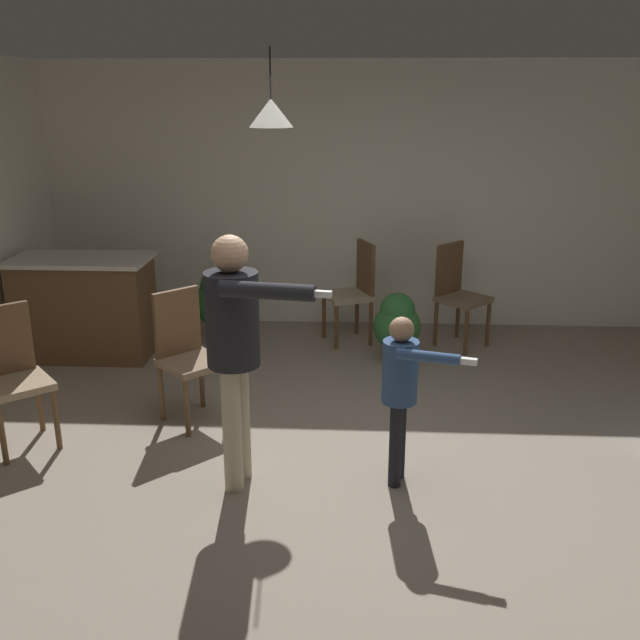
% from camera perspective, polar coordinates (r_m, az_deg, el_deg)
% --- Properties ---
extents(ground, '(7.68, 7.68, 0.00)m').
position_cam_1_polar(ground, '(4.84, 1.76, -11.91)').
color(ground, gray).
extents(wall_back, '(6.40, 0.10, 2.70)m').
position_cam_1_polar(wall_back, '(7.47, 2.44, 9.83)').
color(wall_back, silver).
rests_on(wall_back, ground).
extents(kitchen_counter, '(1.26, 0.66, 0.95)m').
position_cam_1_polar(kitchen_counter, '(6.98, -18.34, 1.00)').
color(kitchen_counter, brown).
rests_on(kitchen_counter, ground).
extents(person_adult, '(0.77, 0.55, 1.62)m').
position_cam_1_polar(person_adult, '(4.30, -6.82, -1.26)').
color(person_adult, tan).
rests_on(person_adult, ground).
extents(person_child, '(0.54, 0.42, 1.11)m').
position_cam_1_polar(person_child, '(4.42, 6.54, -4.99)').
color(person_child, black).
rests_on(person_child, ground).
extents(dining_chair_by_counter, '(0.59, 0.59, 1.00)m').
position_cam_1_polar(dining_chair_by_counter, '(5.38, -23.44, -3.84)').
color(dining_chair_by_counter, brown).
rests_on(dining_chair_by_counter, ground).
extents(dining_chair_near_wall, '(0.59, 0.59, 1.00)m').
position_cam_1_polar(dining_chair_near_wall, '(5.41, -10.62, -2.49)').
color(dining_chair_near_wall, brown).
rests_on(dining_chair_near_wall, ground).
extents(dining_chair_centre_back, '(0.59, 0.59, 1.00)m').
position_cam_1_polar(dining_chair_centre_back, '(7.04, 10.98, 2.32)').
color(dining_chair_centre_back, brown).
rests_on(dining_chair_centre_back, ground).
extents(dining_chair_spare, '(0.55, 0.55, 1.00)m').
position_cam_1_polar(dining_chair_spare, '(7.01, 2.78, 2.56)').
color(dining_chair_spare, brown).
rests_on(dining_chair_spare, ground).
extents(potted_plant_corner, '(0.50, 0.50, 0.76)m').
position_cam_1_polar(potted_plant_corner, '(7.08, -8.03, 1.49)').
color(potted_plant_corner, '#B7B2AD').
rests_on(potted_plant_corner, ground).
extents(potted_plant_by_wall, '(0.43, 0.43, 0.66)m').
position_cam_1_polar(potted_plant_by_wall, '(6.51, 6.19, -0.39)').
color(potted_plant_by_wall, brown).
rests_on(potted_plant_by_wall, ground).
extents(ceiling_light_pendant, '(0.32, 0.32, 0.55)m').
position_cam_1_polar(ceiling_light_pendant, '(5.33, -3.95, 16.25)').
color(ceiling_light_pendant, silver).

